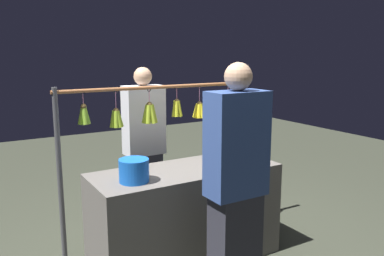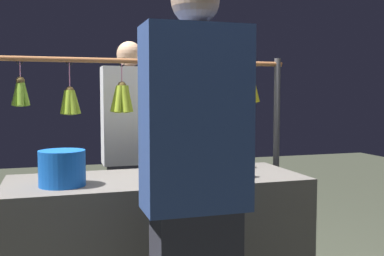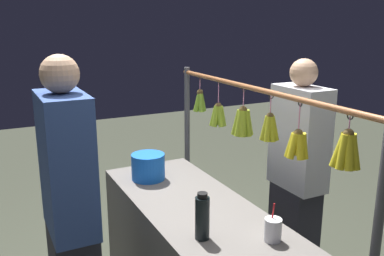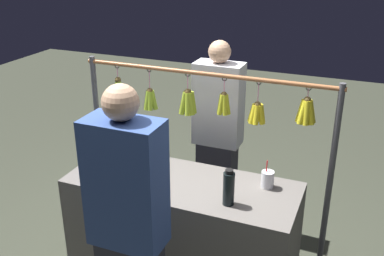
{
  "view_description": "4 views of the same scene",
  "coord_description": "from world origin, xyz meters",
  "px_view_note": "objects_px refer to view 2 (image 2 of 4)",
  "views": [
    {
      "loc": [
        1.65,
        2.86,
        1.83
      ],
      "look_at": [
        -0.06,
        0.0,
        1.19
      ],
      "focal_mm": 37.54,
      "sensor_mm": 36.0,
      "label": 1
    },
    {
      "loc": [
        0.55,
        2.43,
        1.3
      ],
      "look_at": [
        -0.2,
        0.0,
        1.11
      ],
      "focal_mm": 42.15,
      "sensor_mm": 36.0,
      "label": 2
    },
    {
      "loc": [
        -2.1,
        1.07,
        1.91
      ],
      "look_at": [
        0.02,
        0.0,
        1.31
      ],
      "focal_mm": 39.46,
      "sensor_mm": 36.0,
      "label": 3
    },
    {
      "loc": [
        -1.12,
        2.54,
        2.41
      ],
      "look_at": [
        -0.08,
        0.0,
        1.26
      ],
      "focal_mm": 42.42,
      "sensor_mm": 36.0,
      "label": 4
    }
  ],
  "objects_px": {
    "blue_bucket": "(62,168)",
    "customer_person": "(195,201)",
    "water_bottle": "(233,157)",
    "drink_cup": "(241,158)",
    "vendor_person": "(130,159)"
  },
  "relations": [
    {
      "from": "blue_bucket",
      "to": "customer_person",
      "type": "bearing_deg",
      "value": 128.64
    },
    {
      "from": "water_bottle",
      "to": "vendor_person",
      "type": "bearing_deg",
      "value": -66.99
    },
    {
      "from": "drink_cup",
      "to": "vendor_person",
      "type": "height_order",
      "value": "vendor_person"
    },
    {
      "from": "blue_bucket",
      "to": "vendor_person",
      "type": "relative_size",
      "value": 0.14
    },
    {
      "from": "vendor_person",
      "to": "customer_person",
      "type": "height_order",
      "value": "customer_person"
    },
    {
      "from": "blue_bucket",
      "to": "drink_cup",
      "type": "bearing_deg",
      "value": -166.94
    },
    {
      "from": "vendor_person",
      "to": "customer_person",
      "type": "bearing_deg",
      "value": 90.33
    },
    {
      "from": "vendor_person",
      "to": "blue_bucket",
      "type": "bearing_deg",
      "value": 61.36
    },
    {
      "from": "drink_cup",
      "to": "vendor_person",
      "type": "distance_m",
      "value": 0.88
    },
    {
      "from": "drink_cup",
      "to": "vendor_person",
      "type": "xyz_separation_m",
      "value": [
        0.59,
        -0.65,
        -0.07
      ]
    },
    {
      "from": "blue_bucket",
      "to": "vendor_person",
      "type": "bearing_deg",
      "value": -118.64
    },
    {
      "from": "water_bottle",
      "to": "vendor_person",
      "type": "relative_size",
      "value": 0.15
    },
    {
      "from": "vendor_person",
      "to": "customer_person",
      "type": "distance_m",
      "value": 1.53
    },
    {
      "from": "customer_person",
      "to": "water_bottle",
      "type": "bearing_deg",
      "value": -124.76
    },
    {
      "from": "blue_bucket",
      "to": "customer_person",
      "type": "xyz_separation_m",
      "value": [
        -0.5,
        0.63,
        -0.06
      ]
    }
  ]
}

